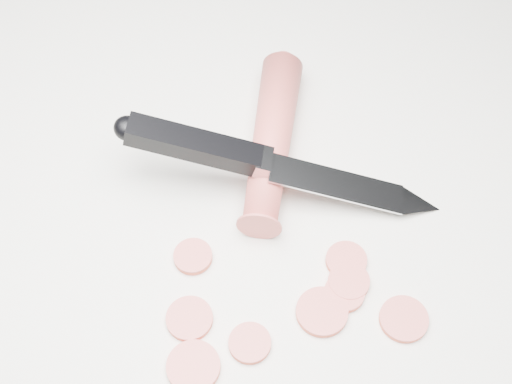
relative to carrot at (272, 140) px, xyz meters
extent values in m
plane|color=silver|center=(0.00, -0.09, -0.02)|extent=(2.40, 2.40, 0.00)
cylinder|color=#CB443E|center=(0.00, 0.00, 0.00)|extent=(0.07, 0.17, 0.03)
cylinder|color=#CC5049|center=(-0.08, -0.18, -0.02)|extent=(0.04, 0.04, 0.01)
cylinder|color=#CC5049|center=(-0.04, -0.17, -0.02)|extent=(0.03, 0.03, 0.01)
cylinder|color=#CC5049|center=(0.04, -0.11, -0.02)|extent=(0.03, 0.03, 0.01)
cylinder|color=#CC5049|center=(0.08, -0.17, -0.02)|extent=(0.04, 0.04, 0.01)
cylinder|color=#CC5049|center=(0.04, -0.13, -0.02)|extent=(0.03, 0.03, 0.01)
cylinder|color=#CC5049|center=(0.02, -0.15, -0.02)|extent=(0.04, 0.04, 0.01)
cylinder|color=#CC5049|center=(0.04, -0.14, -0.02)|extent=(0.03, 0.03, 0.01)
cylinder|color=#CC5049|center=(-0.08, -0.09, -0.02)|extent=(0.03, 0.03, 0.01)
cylinder|color=#CC5049|center=(-0.08, -0.15, -0.02)|extent=(0.04, 0.04, 0.01)
camera|label=1|loc=(-0.06, -0.36, 0.49)|focal=50.00mm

